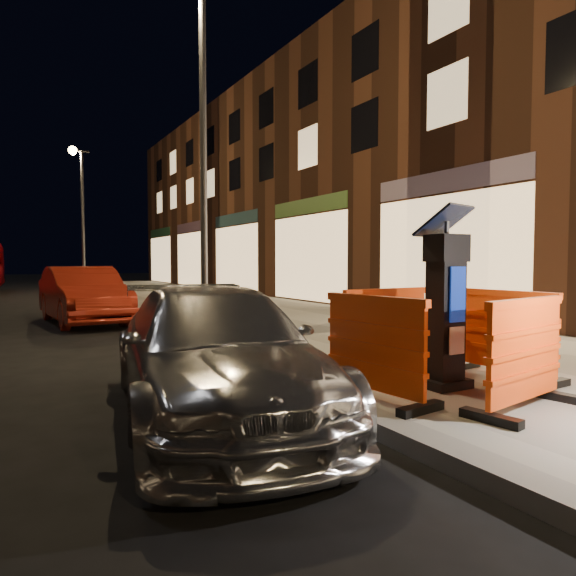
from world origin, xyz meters
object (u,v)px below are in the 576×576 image
barrier_front (525,354)px  barrier_back (386,330)px  barrier_kerbside (374,348)px  car_silver (215,414)px  parking_kiosk (446,303)px  barrier_bldgside (505,334)px  car_red (84,323)px

barrier_front → barrier_back: same height
barrier_kerbside → car_silver: (-1.35, 0.75, -0.65)m
barrier_kerbside → car_silver: bearing=53.7°
barrier_front → car_silver: 2.93m
parking_kiosk → barrier_bldgside: parking_kiosk is taller
barrier_front → barrier_back: (0.00, 1.90, 0.00)m
parking_kiosk → barrier_front: parking_kiosk is taller
barrier_front → barrier_back: size_ratio=1.00×
barrier_back → barrier_bldgside: (0.95, -0.95, 0.00)m
barrier_kerbside → barrier_bldgside: 1.90m
barrier_front → car_red: 10.45m
barrier_kerbside → barrier_front: bearing=-142.2°
barrier_back → barrier_kerbside: same height
parking_kiosk → barrier_kerbside: bearing=174.8°
parking_kiosk → car_red: size_ratio=0.44×
parking_kiosk → barrier_bldgside: 1.03m
parking_kiosk → barrier_back: bearing=84.8°
parking_kiosk → car_red: (-2.38, 9.21, -1.05)m
barrier_bldgside → car_red: size_ratio=0.31×
barrier_back → barrier_bldgside: 1.34m
barrier_front → car_silver: barrier_front is taller
barrier_bldgside → car_red: barrier_bldgside is taller
barrier_kerbside → barrier_bldgside: bearing=-97.2°
car_silver → car_red: car_red is taller
parking_kiosk → barrier_bldgside: bearing=-5.2°
parking_kiosk → car_silver: parking_kiosk is taller
parking_kiosk → barrier_bldgside: (0.95, 0.00, -0.40)m
barrier_front → barrier_kerbside: 1.34m
barrier_kerbside → car_red: (-1.43, 9.21, -0.65)m
barrier_kerbside → car_red: bearing=1.6°
barrier_front → barrier_bldgside: size_ratio=1.00×
barrier_front → car_silver: bearing=133.3°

